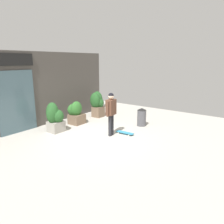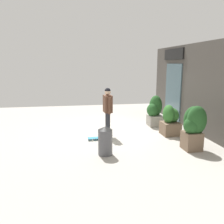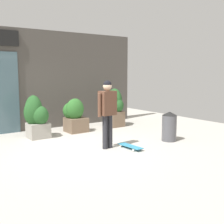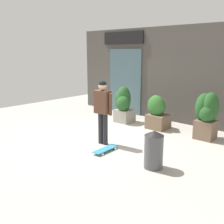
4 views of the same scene
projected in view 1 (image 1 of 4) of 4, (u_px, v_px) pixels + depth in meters
name	position (u px, v px, depth m)	size (l,w,h in m)	color
ground_plane	(97.00, 137.00, 8.26)	(12.00, 12.00, 0.00)	#B2ADA3
building_facade	(44.00, 89.00, 9.59)	(7.43, 0.31, 3.28)	#4C4742
skateboarder	(111.00, 110.00, 8.17)	(0.59, 0.30, 1.71)	#28282D
skateboard	(125.00, 133.00, 8.54)	(0.29, 0.77, 0.08)	teal
planter_box_left	(76.00, 113.00, 9.79)	(0.70, 0.64, 1.08)	brown
planter_box_right	(97.00, 103.00, 11.01)	(0.63, 0.69, 1.34)	brown
planter_box_mid	(54.00, 117.00, 8.67)	(0.70, 0.67, 1.25)	gray
trash_bin	(142.00, 117.00, 9.55)	(0.41, 0.41, 0.83)	#4C4C51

